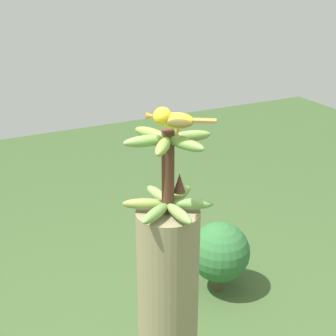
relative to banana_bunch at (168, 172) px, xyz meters
name	(u,v)px	position (x,y,z in m)	size (l,w,h in m)	color
banana_bunch	(168,172)	(0.00, 0.00, 0.00)	(0.26, 0.27, 0.26)	#4C2D1E
perched_bird	(173,119)	(-0.01, -0.04, 0.17)	(0.17, 0.12, 0.07)	#C68933
tropical_shrub	(220,252)	(0.72, 0.80, -0.92)	(0.33, 0.33, 0.42)	brown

